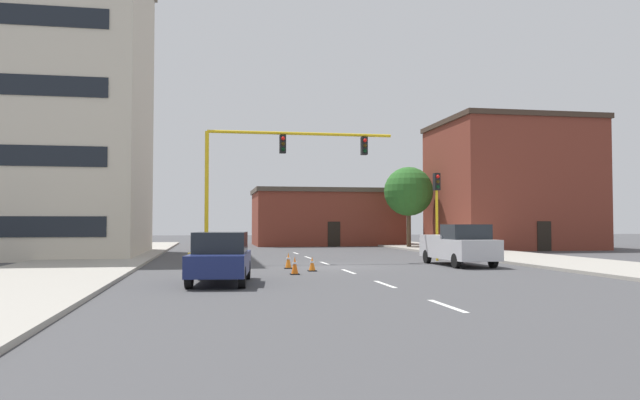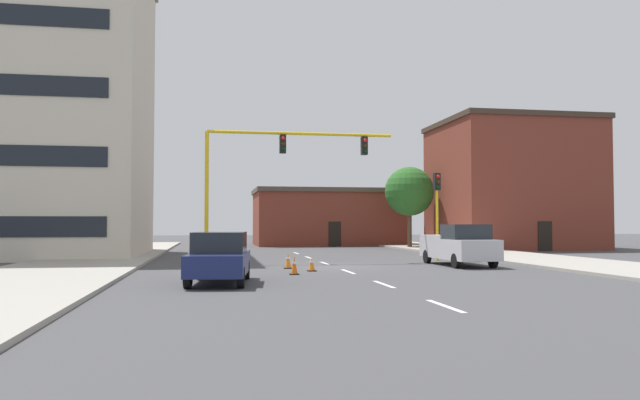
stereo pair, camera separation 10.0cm
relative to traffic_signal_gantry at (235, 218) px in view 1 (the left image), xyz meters
name	(u,v)px [view 1 (the left image)]	position (x,y,z in m)	size (l,w,h in m)	color
ground_plane	(335,267)	(4.52, -3.39, -2.34)	(160.00, 160.00, 0.00)	#424244
sidewalk_left	(100,258)	(-7.39, 4.61, -2.27)	(6.00, 56.00, 0.14)	#9E998E
sidewalk_right	(494,255)	(16.42, 4.61, -2.27)	(6.00, 56.00, 0.14)	#9E998E
lane_stripe_seg_0	(447,306)	(4.52, -17.39, -2.33)	(0.16, 2.40, 0.01)	silver
lane_stripe_seg_1	(385,284)	(4.52, -11.89, -2.33)	(0.16, 2.40, 0.01)	silver
lane_stripe_seg_2	(349,272)	(4.52, -6.39, -2.33)	(0.16, 2.40, 0.01)	silver
lane_stripe_seg_3	(325,263)	(4.52, -0.89, -2.33)	(0.16, 2.40, 0.01)	silver
lane_stripe_seg_4	(308,257)	(4.52, 4.61, -2.33)	(0.16, 2.40, 0.01)	silver
lane_stripe_seg_5	(296,253)	(4.52, 10.11, -2.33)	(0.16, 2.40, 0.01)	silver
building_tall_left	(32,104)	(-12.24, 8.71, 7.13)	(13.92, 13.02, 18.92)	beige
building_brick_center	(325,217)	(9.43, 25.48, 0.30)	(13.62, 8.64, 5.24)	brown
building_row_right	(510,185)	(22.94, 15.07, 2.88)	(11.67, 10.51, 10.41)	brown
traffic_signal_gantry	(235,218)	(0.00, 0.00, 0.00)	(10.63, 1.20, 6.83)	yellow
traffic_light_pole_right	(437,196)	(10.99, 0.28, 1.19)	(0.32, 0.47, 4.80)	yellow
tree_right_far	(409,192)	(14.94, 17.18, 2.35)	(4.07, 4.07, 6.74)	brown
pickup_truck_silver	(459,245)	(10.60, -3.63, -1.36)	(2.07, 5.42, 1.99)	#BCBCC1
sedan_navy_near_left	(220,257)	(-0.90, -10.69, -1.45)	(2.32, 4.67, 1.74)	navy
traffic_cone_roadside_a	(288,261)	(2.22, -4.22, -1.98)	(0.36, 0.36, 0.72)	black
traffic_cone_roadside_b	(312,264)	(3.03, -5.90, -2.03)	(0.36, 0.36, 0.62)	black
traffic_cone_roadside_c	(295,266)	(2.07, -7.50, -1.98)	(0.36, 0.36, 0.72)	black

